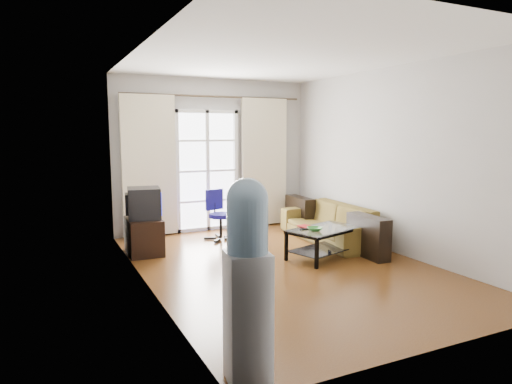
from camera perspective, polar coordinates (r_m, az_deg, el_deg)
floor at (r=6.14m, az=3.49°, el=-9.18°), size 5.20×5.20×0.00m
ceiling at (r=5.96m, az=3.70°, el=16.54°), size 5.20×5.20×0.00m
wall_back at (r=8.26m, az=-5.25°, el=4.62°), size 3.60×0.02×2.70m
wall_front at (r=3.85m, az=22.78°, el=0.76°), size 3.60×0.02×2.70m
wall_left at (r=5.26m, az=-13.80°, el=2.79°), size 0.02×5.20×2.70m
wall_right at (r=6.96m, az=16.68°, el=3.79°), size 0.02×5.20×2.70m
french_door at (r=8.18m, az=-6.08°, el=2.64°), size 1.16×0.06×2.15m
curtain_rod at (r=8.18m, az=-5.09°, el=11.81°), size 3.30×0.04×0.04m
curtain_left at (r=7.82m, az=-13.21°, el=3.18°), size 0.90×0.07×2.35m
curtain_right at (r=8.54m, az=1.04°, el=3.73°), size 0.90×0.07×2.35m
radiator at (r=8.59m, az=0.07°, el=-2.09°), size 0.64×0.12×0.64m
sofa at (r=7.53m, az=9.19°, el=-3.81°), size 2.12×1.01×0.59m
coffee_table at (r=6.51m, az=8.49°, el=-5.81°), size 1.17×0.89×0.42m
bowl at (r=6.29m, az=7.34°, el=-4.62°), size 0.34×0.34×0.05m
book at (r=6.47m, az=5.71°, el=-4.40°), size 0.23×0.27×0.02m
remote at (r=6.35m, az=6.12°, el=-4.64°), size 0.14×0.05×0.02m
tv_stand at (r=6.87m, az=-13.84°, el=-5.36°), size 0.49×0.72×0.52m
crt_tv at (r=6.80m, az=-13.97°, el=-1.36°), size 0.55×0.55×0.45m
task_chair at (r=7.55m, az=-4.54°, el=-4.13°), size 0.68×0.68×0.82m
water_cooler at (r=3.22m, az=-1.06°, el=-10.58°), size 0.34×0.34×1.46m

